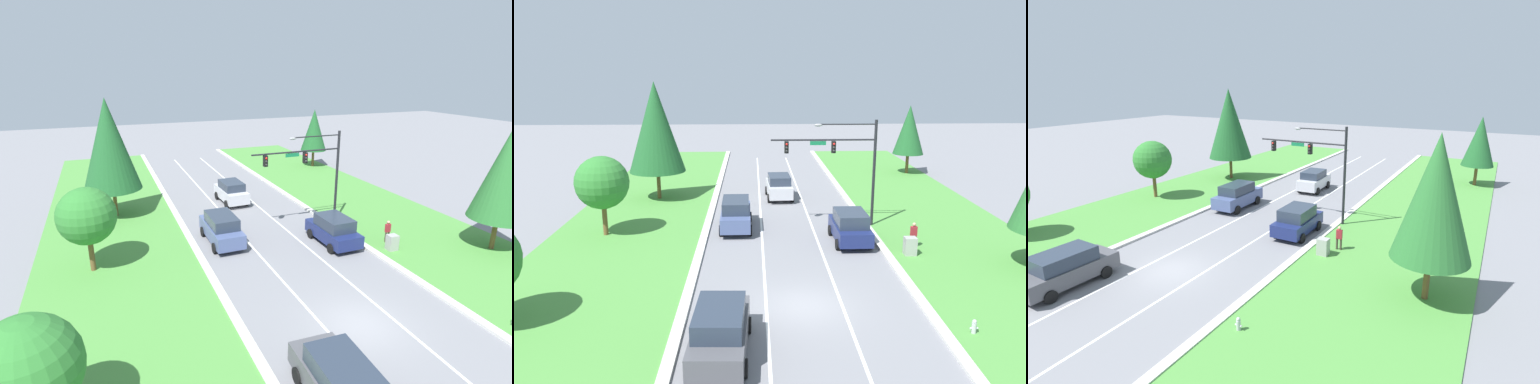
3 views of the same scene
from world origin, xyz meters
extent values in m
plane|color=slate|center=(0.00, 0.00, 0.00)|extent=(160.00, 160.00, 0.00)
cube|color=beige|center=(5.65, 0.00, 0.07)|extent=(0.50, 90.00, 0.15)
cube|color=beige|center=(-5.65, 0.00, 0.07)|extent=(0.50, 90.00, 0.15)
cube|color=white|center=(-1.80, 0.00, 0.00)|extent=(0.14, 81.00, 0.01)
cube|color=white|center=(1.80, 0.00, 0.00)|extent=(0.14, 81.00, 0.01)
cylinder|color=black|center=(6.05, 12.17, 3.77)|extent=(0.20, 0.20, 7.54)
cylinder|color=black|center=(2.45, 12.17, 6.19)|extent=(7.19, 0.12, 0.12)
cube|color=#147042|center=(2.10, 12.17, 5.97)|extent=(1.10, 0.04, 0.28)
cylinder|color=black|center=(4.07, 12.17, 7.24)|extent=(3.95, 0.09, 0.09)
ellipsoid|color=gray|center=(2.10, 12.17, 7.19)|extent=(0.56, 0.28, 0.20)
cube|color=black|center=(3.17, 12.17, 5.69)|extent=(0.28, 0.32, 0.80)
sphere|color=red|center=(3.17, 12.00, 5.92)|extent=(0.16, 0.16, 0.16)
sphere|color=#2D2D2D|center=(3.17, 12.00, 5.69)|extent=(0.16, 0.16, 0.16)
sphere|color=#2D2D2D|center=(3.17, 12.00, 5.45)|extent=(0.16, 0.16, 0.16)
cube|color=black|center=(-0.06, 12.17, 5.69)|extent=(0.28, 0.32, 0.80)
sphere|color=red|center=(-0.06, 12.00, 5.92)|extent=(0.16, 0.16, 0.16)
sphere|color=#2D2D2D|center=(-0.06, 12.00, 5.69)|extent=(0.16, 0.16, 0.16)
sphere|color=#2D2D2D|center=(-0.06, 12.00, 5.45)|extent=(0.16, 0.16, 0.16)
cube|color=#283342|center=(-3.70, -4.03, 1.62)|extent=(1.98, 3.12, 0.76)
cylinder|color=black|center=(-2.63, -2.36, 0.34)|extent=(0.27, 0.70, 0.69)
cylinder|color=black|center=(-4.65, -2.28, 0.34)|extent=(0.27, 0.70, 0.69)
cube|color=navy|center=(3.84, 8.83, 0.79)|extent=(2.13, 4.54, 0.87)
cube|color=#283342|center=(3.84, 8.72, 1.64)|extent=(1.90, 2.73, 0.84)
cylinder|color=black|center=(4.85, 10.24, 0.35)|extent=(0.25, 0.70, 0.70)
cylinder|color=black|center=(2.81, 10.22, 0.35)|extent=(0.25, 0.70, 0.70)
cylinder|color=black|center=(4.88, 7.44, 0.35)|extent=(0.25, 0.70, 0.70)
cylinder|color=black|center=(2.84, 7.42, 0.35)|extent=(0.25, 0.70, 0.70)
cube|color=silver|center=(-0.12, 20.26, 0.86)|extent=(2.16, 4.58, 0.98)
cube|color=#283342|center=(-0.12, 20.15, 1.70)|extent=(1.89, 2.77, 0.71)
cylinder|color=black|center=(0.79, 21.69, 0.37)|extent=(0.27, 0.75, 0.74)
cylinder|color=black|center=(-1.15, 21.61, 0.37)|extent=(0.27, 0.75, 0.74)
cylinder|color=black|center=(0.90, 18.90, 0.37)|extent=(0.27, 0.75, 0.74)
cylinder|color=black|center=(-1.04, 18.82, 0.37)|extent=(0.27, 0.75, 0.74)
cube|color=#475684|center=(-3.58, 11.90, 0.86)|extent=(2.05, 5.08, 0.98)
cube|color=#283342|center=(-3.58, 11.77, 1.75)|extent=(1.83, 3.05, 0.79)
cylinder|color=black|center=(-2.61, 13.48, 0.37)|extent=(0.25, 0.74, 0.74)
cylinder|color=black|center=(-4.58, 13.46, 0.37)|extent=(0.25, 0.74, 0.74)
cylinder|color=black|center=(-2.58, 10.34, 0.37)|extent=(0.25, 0.74, 0.74)
cylinder|color=black|center=(-4.54, 10.32, 0.37)|extent=(0.25, 0.74, 0.74)
cube|color=#9E9E99|center=(6.97, 6.24, 0.58)|extent=(0.70, 0.60, 1.17)
cylinder|color=#42382D|center=(7.43, 7.47, 0.42)|extent=(0.14, 0.14, 0.84)
cylinder|color=#42382D|center=(7.68, 7.49, 0.42)|extent=(0.14, 0.14, 0.84)
cube|color=maroon|center=(7.55, 7.48, 1.14)|extent=(0.40, 0.26, 0.60)
sphere|color=tan|center=(7.55, 7.48, 1.58)|extent=(0.22, 0.22, 0.22)
cylinder|color=brown|center=(14.04, 30.10, 1.08)|extent=(0.32, 0.32, 2.16)
cone|color=#1E5628|center=(14.04, 30.10, 4.71)|extent=(3.18, 3.18, 5.09)
sphere|color=#2D752D|center=(-13.88, -1.67, 3.12)|extent=(3.45, 3.45, 3.45)
cylinder|color=brown|center=(13.61, 3.88, 1.16)|extent=(0.32, 0.32, 2.33)
cone|color=#28662D|center=(13.61, 3.88, 5.43)|extent=(3.88, 3.88, 6.20)
cylinder|color=brown|center=(-12.26, 10.65, 1.17)|extent=(0.32, 0.32, 2.35)
sphere|color=#2D752D|center=(-12.26, 10.65, 3.66)|extent=(3.50, 3.50, 3.50)
cylinder|color=brown|center=(-10.41, 20.27, 1.23)|extent=(0.32, 0.32, 2.46)
cone|color=#1E5628|center=(-10.41, 20.27, 6.20)|extent=(4.68, 4.68, 7.48)
camera|label=1|loc=(-10.96, -13.81, 12.09)|focal=28.00mm
camera|label=2|loc=(-2.39, -21.53, 10.88)|focal=35.00mm
camera|label=3|loc=(16.06, -15.45, 10.79)|focal=28.00mm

